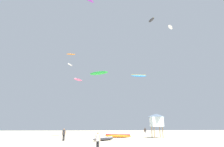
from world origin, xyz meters
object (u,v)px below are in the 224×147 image
object	(u,v)px
kite_aloft_3	(99,73)
person_left	(64,134)
kite_grounded_near	(103,139)
lifeguard_tower	(156,120)
kite_aloft_5	(70,65)
kite_aloft_6	(170,27)
kite_aloft_7	(78,80)
kite_grounded_mid	(118,136)
kite_aloft_1	(151,20)
kite_aloft_2	(71,54)
kite_aloft_0	(139,76)
person_foreground	(98,139)
person_midground	(145,131)

from	to	relation	value
kite_aloft_3	person_left	bearing A→B (deg)	-128.64
kite_grounded_near	lifeguard_tower	bearing A→B (deg)	26.32
kite_aloft_5	kite_aloft_6	world-z (taller)	kite_aloft_6
kite_aloft_5	kite_aloft_7	size ratio (longest dim) A/B	0.72
person_left	kite_aloft_3	size ratio (longest dim) A/B	0.42
kite_aloft_3	kite_aloft_7	size ratio (longest dim) A/B	1.21
kite_grounded_mid	kite_aloft_7	size ratio (longest dim) A/B	1.50
lifeguard_tower	kite_aloft_7	xyz separation A→B (m)	(-16.35, 18.04, 11.46)
kite_aloft_1	kite_aloft_6	size ratio (longest dim) A/B	1.23
kite_aloft_2	kite_aloft_3	size ratio (longest dim) A/B	0.69
kite_aloft_0	kite_aloft_2	size ratio (longest dim) A/B	1.55
person_foreground	kite_grounded_mid	world-z (taller)	person_foreground
kite_grounded_mid	kite_aloft_5	world-z (taller)	kite_aloft_5
kite_aloft_2	kite_aloft_6	size ratio (longest dim) A/B	1.47
person_midground	kite_grounded_mid	xyz separation A→B (m)	(-6.08, -4.15, -0.68)
person_foreground	person_left	bearing A→B (deg)	-119.58
person_foreground	kite_aloft_0	distance (m)	35.87
person_midground	kite_aloft_2	distance (m)	32.22
person_midground	person_left	size ratio (longest dim) A/B	0.97
person_foreground	kite_aloft_0	bearing A→B (deg)	-165.21
person_foreground	person_left	size ratio (longest dim) A/B	0.95
lifeguard_tower	kite_aloft_6	world-z (taller)	kite_aloft_6
kite_aloft_1	kite_aloft_5	bearing A→B (deg)	153.38
kite_grounded_near	kite_aloft_5	bearing A→B (deg)	112.85
kite_aloft_2	kite_aloft_5	size ratio (longest dim) A/B	1.16
person_foreground	kite_aloft_2	world-z (taller)	kite_aloft_2
kite_aloft_1	kite_aloft_5	distance (m)	24.81
person_left	kite_grounded_mid	size ratio (longest dim) A/B	0.34
kite_aloft_2	kite_aloft_7	bearing A→B (deg)	-35.98
kite_grounded_near	kite_aloft_2	xyz separation A→B (m)	(-9.56, 24.85, 22.74)
kite_grounded_mid	kite_aloft_1	bearing A→B (deg)	28.07
kite_aloft_3	kite_grounded_mid	bearing A→B (deg)	-0.23
kite_aloft_1	kite_aloft_2	xyz separation A→B (m)	(-21.37, 14.00, -4.18)
person_midground	kite_grounded_near	distance (m)	13.48
lifeguard_tower	kite_aloft_7	distance (m)	26.91
person_foreground	kite_aloft_6	world-z (taller)	kite_aloft_6
person_midground	kite_grounded_mid	world-z (taller)	person_midground
kite_aloft_0	kite_aloft_2	bearing A→B (deg)	167.86
kite_aloft_1	kite_aloft_3	world-z (taller)	kite_aloft_1
lifeguard_tower	kite_aloft_0	xyz separation A→B (m)	(0.68, 15.82, 12.36)
person_midground	kite_grounded_mid	bearing A→B (deg)	-78.79
kite_aloft_2	kite_aloft_7	distance (m)	9.15
lifeguard_tower	kite_aloft_2	distance (m)	34.18
lifeguard_tower	kite_aloft_5	world-z (taller)	kite_aloft_5
person_foreground	kite_aloft_1	distance (m)	35.97
person_left	kite_grounded_mid	distance (m)	10.49
kite_grounded_mid	kite_aloft_2	bearing A→B (deg)	123.16
person_left	kite_aloft_5	size ratio (longest dim) A/B	0.70
person_left	lifeguard_tower	xyz separation A→B (m)	(15.40, 4.82, 2.07)
person_left	lifeguard_tower	distance (m)	16.27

